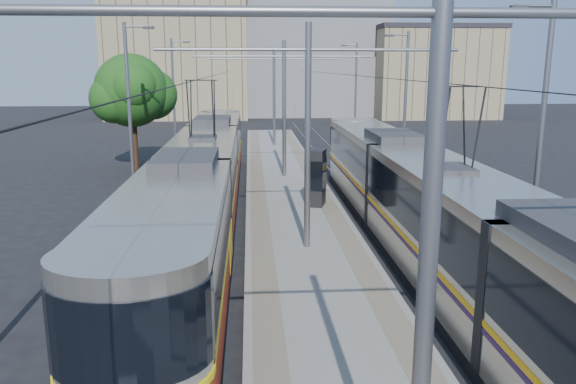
{
  "coord_description": "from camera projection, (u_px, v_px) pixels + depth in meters",
  "views": [
    {
      "loc": [
        -1.79,
        -9.3,
        6.02
      ],
      "look_at": [
        -0.46,
        10.29,
        1.6
      ],
      "focal_mm": 35.0,
      "sensor_mm": 36.0,
      "label": 1
    }
  ],
  "objects": [
    {
      "name": "building_right",
      "position": [
        431.0,
        72.0,
        67.1
      ],
      "size": [
        14.28,
        10.2,
        10.63
      ],
      "color": "#9B8769",
      "rests_on": "ground"
    },
    {
      "name": "street_lamps",
      "position": [
        283.0,
        101.0,
        30.01
      ],
      "size": [
        15.18,
        38.22,
        8.0
      ],
      "color": "slate",
      "rests_on": "ground"
    },
    {
      "name": "building_centre",
      "position": [
        310.0,
        55.0,
        71.56
      ],
      "size": [
        18.36,
        14.28,
        14.78
      ],
      "color": "slate",
      "rests_on": "ground"
    },
    {
      "name": "platform",
      "position": [
        288.0,
        191.0,
        27.01
      ],
      "size": [
        4.0,
        50.0,
        0.3
      ],
      "primitive_type": "cube",
      "color": "gray",
      "rests_on": "ground"
    },
    {
      "name": "building_left",
      "position": [
        180.0,
        53.0,
        66.57
      ],
      "size": [
        16.32,
        12.24,
        15.1
      ],
      "color": "#9B8769",
      "rests_on": "ground"
    },
    {
      "name": "rails",
      "position": [
        288.0,
        193.0,
        27.03
      ],
      "size": [
        8.71,
        70.0,
        0.03
      ],
      "color": "gray",
      "rests_on": "ground"
    },
    {
      "name": "catenary",
      "position": [
        293.0,
        103.0,
        23.28
      ],
      "size": [
        9.2,
        70.0,
        7.0
      ],
      "color": "slate",
      "rests_on": "platform"
    },
    {
      "name": "tree",
      "position": [
        137.0,
        92.0,
        32.56
      ],
      "size": [
        4.64,
        4.29,
        6.74
      ],
      "color": "#382314",
      "rests_on": "ground"
    },
    {
      "name": "tactile_strip_left",
      "position": [
        258.0,
        188.0,
        26.88
      ],
      "size": [
        0.7,
        50.0,
        0.01
      ],
      "primitive_type": "cube",
      "color": "gray",
      "rests_on": "platform"
    },
    {
      "name": "tram_left",
      "position": [
        204.0,
        180.0,
        21.79
      ],
      "size": [
        2.43,
        29.19,
        5.5
      ],
      "color": "black",
      "rests_on": "ground"
    },
    {
      "name": "shelter",
      "position": [
        317.0,
        176.0,
        23.34
      ],
      "size": [
        0.94,
        1.21,
        2.35
      ],
      "rotation": [
        0.0,
        0.0,
        -0.3
      ],
      "color": "black",
      "rests_on": "platform"
    },
    {
      "name": "tactile_strip_right",
      "position": [
        318.0,
        187.0,
        27.07
      ],
      "size": [
        0.7,
        50.0,
        0.01
      ],
      "primitive_type": "cube",
      "color": "gray",
      "rests_on": "platform"
    },
    {
      "name": "tram_right",
      "position": [
        448.0,
        222.0,
        15.36
      ],
      "size": [
        2.43,
        30.67,
        5.5
      ],
      "color": "black",
      "rests_on": "ground"
    }
  ]
}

